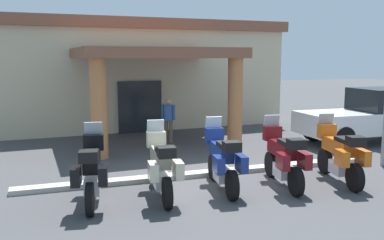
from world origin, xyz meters
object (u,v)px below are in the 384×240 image
Objects in this scene: motorcycle_black at (92,171)px; pickup_truck_white at (371,117)px; motel_building at (123,72)px; motorcycle_cream at (161,166)px; motorcycle_blue at (223,160)px; pedestrian at (168,117)px; motorcycle_maroon at (284,158)px; motorcycle_orange at (340,155)px.

pickup_truck_white is at bearing -62.36° from motorcycle_black.
motorcycle_cream is at bearing -98.30° from motel_building.
motel_building reaches higher than motorcycle_blue.
motorcycle_blue is at bearing 33.58° from pedestrian.
motorcycle_orange is (1.48, -0.17, 0.00)m from motorcycle_maroon.
motorcycle_black is (-2.59, -11.18, -1.65)m from motel_building.
pickup_truck_white is (8.72, 3.46, 0.24)m from motorcycle_cream.
pedestrian is (0.29, 5.67, 0.23)m from motorcycle_blue.
pickup_truck_white is at bearing -49.01° from motorcycle_maroon.
motel_building reaches higher than motorcycle_maroon.
motorcycle_blue is at bearing 93.77° from motorcycle_orange.
pickup_truck_white reaches higher than motorcycle_blue.
motel_building is 8.74× the size of pedestrian.
motorcycle_maroon is 6.00m from pedestrian.
motorcycle_black is 1.36× the size of pedestrian.
motorcycle_maroon is at bearing 94.50° from motorcycle_orange.
motorcycle_blue is 1.37× the size of pedestrian.
pickup_truck_white is (4.29, 3.79, 0.24)m from motorcycle_orange.
pickup_truck_white reaches higher than motorcycle_orange.
motorcycle_maroon is 1.00× the size of motorcycle_orange.
motel_building is at bearing 27.10° from motorcycle_orange.
motorcycle_cream and motorcycle_blue have the same top height.
pickup_truck_white is (7.24, 3.40, 0.24)m from motorcycle_blue.
motorcycle_black is 1.00× the size of motorcycle_blue.
motorcycle_cream is at bearing 97.01° from motorcycle_orange.
motorcycle_blue is 1.00× the size of motorcycle_maroon.
pedestrian is (-2.66, 6.05, 0.23)m from motorcycle_orange.
pedestrian is (-1.19, 5.88, 0.23)m from motorcycle_maroon.
pickup_truck_white is (10.20, 3.34, 0.24)m from motorcycle_black.
pedestrian is (3.24, 5.61, 0.23)m from motorcycle_black.
motel_building is 6.42× the size of motorcycle_maroon.
motorcycle_blue is 8.01m from pickup_truck_white.
motel_building reaches higher than motorcycle_black.
motorcycle_orange is at bearing -87.77° from motorcycle_maroon.
pickup_truck_white is at bearing -48.51° from motel_building.
motorcycle_blue is at bearing -81.76° from motorcycle_cream.
motorcycle_orange is (2.95, -0.38, 0.00)m from motorcycle_blue.
motorcycle_orange is 6.62m from pedestrian.
motel_building is 2.70× the size of pickup_truck_white.
motel_building is 12.20m from motorcycle_orange.
pickup_truck_white is at bearing -57.86° from motorcycle_blue.
motorcycle_cream is 9.39m from pickup_truck_white.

